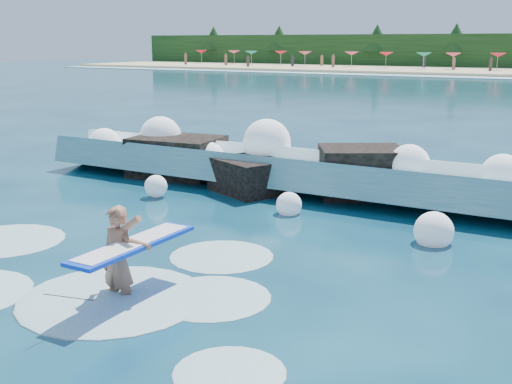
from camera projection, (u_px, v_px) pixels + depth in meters
The scene contains 6 objects.
ground at pixel (125, 271), 11.30m from camera, with size 200.00×200.00×0.00m, color #07283E.
breaking_wave at pixel (306, 173), 17.23m from camera, with size 16.15×2.60×1.39m.
rock_cluster at pixel (252, 169), 17.93m from camera, with size 8.43×3.54×1.48m.
surfer_with_board at pixel (122, 258), 10.00m from camera, with size 0.90×2.92×1.77m.
wave_spray at pixel (281, 157), 17.37m from camera, with size 14.46×4.26×1.98m.
surf_foam at pixel (92, 281), 10.81m from camera, with size 8.71×5.74×0.15m.
Camera 1 is at (7.40, -8.05, 3.94)m, focal length 45.00 mm.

